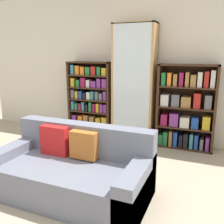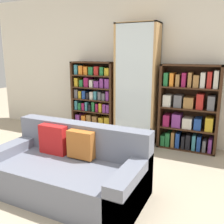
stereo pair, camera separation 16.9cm
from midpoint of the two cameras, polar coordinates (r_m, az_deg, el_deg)
ground_plane at (r=2.89m, az=-15.68°, el=-20.89°), size 16.00×16.00×0.00m
wall_back at (r=4.70m, az=3.39°, el=10.27°), size 6.61×0.06×2.70m
couch at (r=3.00m, az=-10.77°, el=-13.23°), size 1.78×0.89×0.77m
bookshelf_left at (r=4.89m, az=-5.76°, el=2.76°), size 0.88×0.32×1.44m
display_cabinet at (r=4.48m, az=4.01°, el=6.17°), size 0.74×0.36×2.10m
bookshelf_right at (r=4.35m, az=15.49°, el=0.62°), size 0.95×0.32×1.42m
wine_bottle at (r=4.24m, az=7.27°, el=-6.65°), size 0.08×0.08×0.39m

